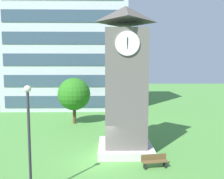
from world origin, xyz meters
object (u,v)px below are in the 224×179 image
(park_bench, at_px, (154,161))
(tree_near_tower, at_px, (74,94))
(clock_tower, at_px, (125,88))
(street_lamp, at_px, (29,130))

(park_bench, bearing_deg, tree_near_tower, 120.09)
(tree_near_tower, bearing_deg, clock_tower, -59.76)
(clock_tower, bearing_deg, street_lamp, -128.92)
(park_bench, xyz_separation_m, street_lamp, (-7.19, -3.57, 3.21))
(park_bench, bearing_deg, street_lamp, -153.55)
(street_lamp, distance_m, tree_near_tower, 16.12)
(street_lamp, bearing_deg, tree_near_tower, 90.29)
(clock_tower, height_order, park_bench, clock_tower)
(clock_tower, bearing_deg, park_bench, -60.38)
(street_lamp, xyz_separation_m, tree_near_tower, (-0.08, 16.12, -0.07))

